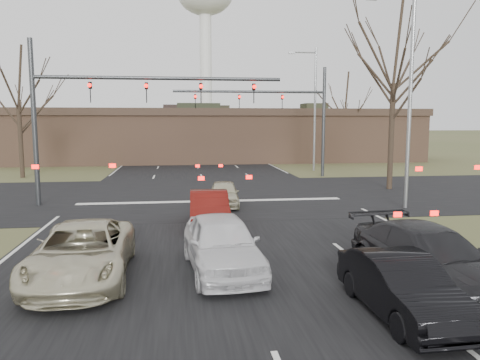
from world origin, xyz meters
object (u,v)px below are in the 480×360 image
object	(u,v)px
mast_arm_near	(104,101)
car_charcoal_sedan	(429,258)
car_black_hatch	(402,286)
car_white_sedan	(222,243)
car_silver_suv	(82,252)
mast_arm_far	(286,108)
streetlight_right_far	(313,103)
car_silver_ahead	(224,194)
water_tower	(205,3)
car_red_ahead	(209,209)
building	(214,135)
streetlight_right_near	(407,89)

from	to	relation	value
mast_arm_near	car_charcoal_sedan	distance (m)	16.92
car_black_hatch	car_white_sedan	bearing A→B (deg)	133.56
car_silver_suv	car_charcoal_sedan	bearing A→B (deg)	-13.24
mast_arm_far	car_charcoal_sedan	size ratio (longest dim) A/B	2.11
streetlight_right_far	car_silver_ahead	distance (m)	18.34
water_tower	car_silver_ahead	size ratio (longest dim) A/B	12.38
car_red_ahead	building	bearing A→B (deg)	86.91
car_black_hatch	car_silver_suv	bearing A→B (deg)	153.74
water_tower	mast_arm_near	bearing A→B (deg)	-95.99
car_silver_suv	car_white_sedan	xyz separation A→B (m)	(3.68, 0.19, 0.06)
building	streetlight_right_near	world-z (taller)	streetlight_right_near
car_silver_ahead	water_tower	bearing A→B (deg)	91.87
car_black_hatch	car_silver_ahead	bearing A→B (deg)	98.85
car_charcoal_sedan	streetlight_right_far	bearing A→B (deg)	74.32
mast_arm_near	car_charcoal_sedan	world-z (taller)	mast_arm_near
water_tower	car_black_hatch	distance (m)	126.59
mast_arm_near	car_red_ahead	distance (m)	8.61
mast_arm_far	car_black_hatch	world-z (taller)	mast_arm_far
streetlight_right_far	car_white_sedan	distance (m)	27.48
car_red_ahead	car_silver_ahead	size ratio (longest dim) A/B	1.17
water_tower	car_silver_ahead	distance (m)	113.89
water_tower	car_black_hatch	bearing A→B (deg)	-91.41
streetlight_right_near	car_white_sedan	world-z (taller)	streetlight_right_near
building	car_charcoal_sedan	xyz separation A→B (m)	(2.44, -38.20, -1.90)
car_charcoal_sedan	car_red_ahead	bearing A→B (deg)	117.88
water_tower	car_charcoal_sedan	size ratio (longest dim) A/B	8.45
mast_arm_near	car_silver_ahead	size ratio (longest dim) A/B	3.37
streetlight_right_near	car_silver_ahead	bearing A→B (deg)	168.36
mast_arm_near	streetlight_right_far	xyz separation A→B (m)	(14.55, 14.00, 0.51)
streetlight_right_near	mast_arm_far	bearing A→B (deg)	101.47
car_charcoal_sedan	car_red_ahead	world-z (taller)	car_charcoal_sedan
building	car_red_ahead	size ratio (longest dim) A/B	10.04
building	water_tower	xyz separation A→B (m)	(4.00, 82.00, 32.80)
water_tower	car_black_hatch	size ratio (longest dim) A/B	11.22
car_silver_suv	car_black_hatch	world-z (taller)	car_silver_suv
building	car_charcoal_sedan	distance (m)	38.33
car_silver_suv	car_silver_ahead	distance (m)	11.14
car_charcoal_sedan	car_red_ahead	xyz separation A→B (m)	(-4.94, 7.49, -0.07)
mast_arm_near	car_black_hatch	distance (m)	17.40
car_silver_suv	car_red_ahead	bearing A→B (deg)	55.68
building	car_white_sedan	bearing A→B (deg)	-93.95
car_silver_suv	car_red_ahead	size ratio (longest dim) A/B	1.24
water_tower	car_silver_ahead	xyz separation A→B (m)	(-5.50, -108.29, -34.86)
streetlight_right_near	car_silver_suv	distance (m)	16.22
mast_arm_near	car_white_sedan	xyz separation A→B (m)	(4.73, -11.21, -4.29)
car_silver_suv	car_charcoal_sedan	size ratio (longest dim) A/B	0.99
car_silver_suv	car_charcoal_sedan	xyz separation A→B (m)	(8.62, -1.81, 0.04)
mast_arm_near	car_red_ahead	xyz separation A→B (m)	(4.73, -5.71, -4.38)
streetlight_right_far	car_silver_suv	bearing A→B (deg)	-118.00
car_white_sedan	car_black_hatch	xyz separation A→B (m)	(3.50, -3.47, -0.13)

